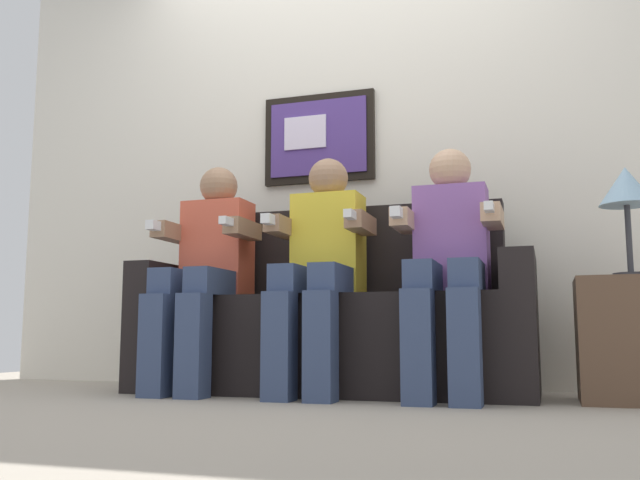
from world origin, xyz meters
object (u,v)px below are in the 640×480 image
Objects in this scene: person_in_middle at (321,261)px; person_on_right at (449,256)px; side_table_right at (630,340)px; table_lamp at (626,191)px; couch at (331,326)px; person_on_left at (206,265)px.

person_in_middle is 0.58m from person_on_right.
side_table_right is at bearing 4.99° from person_on_right.
person_on_right is 2.41× the size of table_lamp.
person_in_middle is 2.22× the size of side_table_right.
couch is 1.68× the size of person_in_middle.
person_on_right is at bearing -175.01° from side_table_right.
person_on_right is at bearing -16.10° from couch.
table_lamp reaches higher than couch.
person_on_right reaches higher than side_table_right.
table_lamp is (0.02, 0.00, 0.61)m from side_table_right.
table_lamp is (0.72, 0.06, 0.25)m from person_on_right.
person_on_right is (0.58, -0.17, 0.29)m from couch.
person_on_left is 2.22× the size of side_table_right.
person_in_middle is at bearing 0.00° from person_on_left.
table_lamp is at bearing 1.94° from person_on_left.
couch reaches higher than side_table_right.
side_table_right is (1.28, 0.06, -0.36)m from person_in_middle.
person_in_middle is 2.41× the size of table_lamp.
person_on_right is at bearing 0.00° from person_in_middle.
person_on_left is 0.58m from person_in_middle.
couch is at bearing 163.90° from person_on_right.
table_lamp is at bearing 7.05° from side_table_right.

